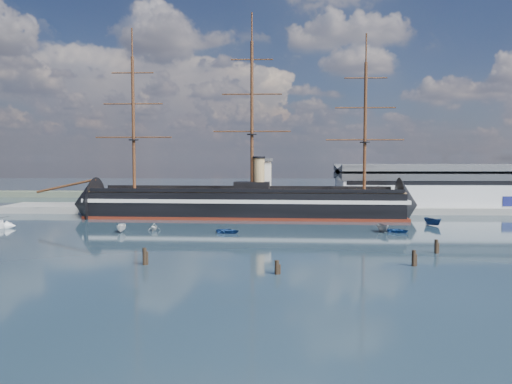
{
  "coord_description": "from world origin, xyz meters",
  "views": [
    {
      "loc": [
        5.19,
        -82.48,
        16.9
      ],
      "look_at": [
        1.45,
        35.0,
        9.0
      ],
      "focal_mm": 35.0,
      "sensor_mm": 36.0,
      "label": 1
    }
  ],
  "objects": [
    {
      "name": "motorboat_a",
      "position": [
        -29.3,
        29.96,
        0.0
      ],
      "size": [
        6.05,
        2.95,
        2.32
      ],
      "primitive_type": "imported",
      "rotation": [
        0.0,
        0.0,
        0.15
      ],
      "color": "white",
      "rests_on": "ground"
    },
    {
      "name": "quay_tower",
      "position": [
        3.0,
        73.0,
        9.75
      ],
      "size": [
        5.0,
        5.0,
        15.0
      ],
      "color": "silver",
      "rests_on": "ground"
    },
    {
      "name": "motorboat_b",
      "position": [
        -4.76,
        29.39,
        0.0
      ],
      "size": [
        2.41,
        3.64,
        1.58
      ],
      "primitive_type": "imported",
      "rotation": [
        0.0,
        0.0,
        1.23
      ],
      "color": "navy",
      "rests_on": "ground"
    },
    {
      "name": "quay",
      "position": [
        10.0,
        76.0,
        0.0
      ],
      "size": [
        180.0,
        18.0,
        2.0
      ],
      "primitive_type": "cube",
      "color": "slate",
      "rests_on": "ground"
    },
    {
      "name": "piling_near_left",
      "position": [
        -15.04,
        -4.74,
        0.0
      ],
      "size": [
        0.64,
        0.64,
        3.42
      ],
      "primitive_type": "cylinder",
      "color": "black",
      "rests_on": "ground"
    },
    {
      "name": "piling_near_mid",
      "position": [
        5.94,
        -10.51,
        0.0
      ],
      "size": [
        0.64,
        0.64,
        2.75
      ],
      "primitive_type": "cylinder",
      "color": "black",
      "rests_on": "ground"
    },
    {
      "name": "motorboat_e",
      "position": [
        34.05,
        31.6,
        0.0
      ],
      "size": [
        2.69,
        3.2,
        1.42
      ],
      "primitive_type": "imported",
      "rotation": [
        0.0,
        0.0,
        0.99
      ],
      "color": "navy",
      "rests_on": "ground"
    },
    {
      "name": "piling_far_right",
      "position": [
        34.58,
        6.62,
        0.0
      ],
      "size": [
        0.64,
        0.64,
        3.16
      ],
      "primitive_type": "cylinder",
      "color": "black",
      "rests_on": "ground"
    },
    {
      "name": "ground",
      "position": [
        0.0,
        40.0,
        0.0
      ],
      "size": [
        600.0,
        600.0,
        0.0
      ],
      "primitive_type": "plane",
      "color": "black",
      "rests_on": "ground"
    },
    {
      "name": "motorboat_c",
      "position": [
        30.72,
        32.11,
        0.0
      ],
      "size": [
        6.01,
        3.06,
        2.29
      ],
      "primitive_type": "imported",
      "rotation": [
        0.0,
        0.0,
        0.17
      ],
      "color": "slate",
      "rests_on": "ground"
    },
    {
      "name": "motorboat_f",
      "position": [
        45.79,
        43.69,
        0.0
      ],
      "size": [
        6.62,
        5.05,
        2.52
      ],
      "primitive_type": "imported",
      "rotation": [
        0.0,
        0.0,
        0.5
      ],
      "color": "navy",
      "rests_on": "ground"
    },
    {
      "name": "warehouse",
      "position": [
        58.0,
        80.0,
        7.98
      ],
      "size": [
        63.0,
        21.0,
        11.6
      ],
      "color": "#B7BABC",
      "rests_on": "ground"
    },
    {
      "name": "warship",
      "position": [
        -4.24,
        60.0,
        4.04
      ],
      "size": [
        113.23,
        20.27,
        53.94
      ],
      "rotation": [
        0.0,
        0.0,
        -0.04
      ],
      "color": "black",
      "rests_on": "ground"
    },
    {
      "name": "motorboat_d",
      "position": [
        -22.45,
        33.0,
        0.0
      ],
      "size": [
        5.82,
        4.27,
        1.96
      ],
      "primitive_type": "imported",
      "rotation": [
        0.0,
        0.0,
        0.41
      ],
      "color": "silver",
      "rests_on": "ground"
    },
    {
      "name": "piling_near_right",
      "position": [
        27.5,
        -4.34,
        0.0
      ],
      "size": [
        0.64,
        0.64,
        3.23
      ],
      "primitive_type": "cylinder",
      "color": "black",
      "rests_on": "ground"
    }
  ]
}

